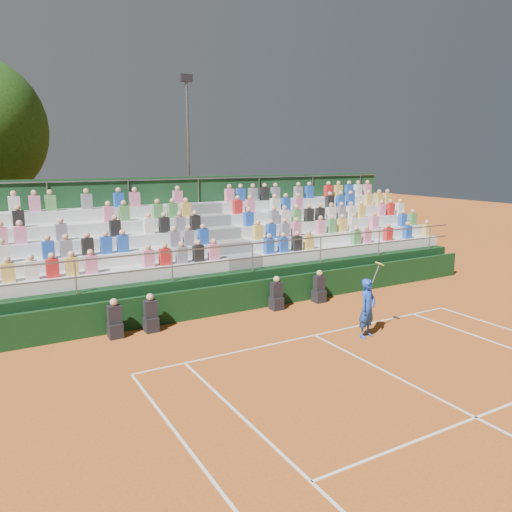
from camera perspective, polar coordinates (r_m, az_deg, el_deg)
ground at (r=15.07m, az=6.71°, el=-9.00°), size 90.00×90.00×0.00m
courtside_wall at (r=17.46m, az=0.49°, el=-4.36°), size 20.00×0.15×1.00m
line_officials at (r=16.33m, az=-3.79°, el=-5.57°), size 7.78×0.40×1.19m
grandstand at (r=20.10m, az=-4.16°, el=-0.56°), size 20.00×5.20×4.40m
tennis_player at (r=14.95m, az=12.62°, el=-5.81°), size 0.90×0.59×2.22m
floodlight_mast at (r=25.64m, az=-7.76°, el=11.29°), size 0.60×0.25×9.15m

